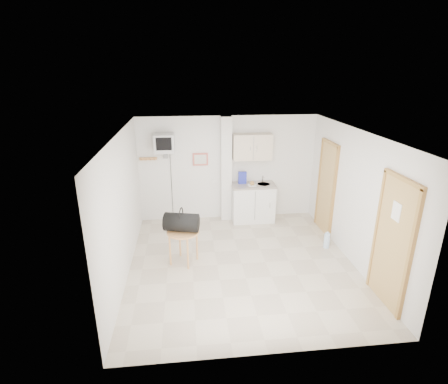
{
  "coord_description": "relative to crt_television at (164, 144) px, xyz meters",
  "views": [
    {
      "loc": [
        -0.97,
        -5.74,
        3.54
      ],
      "look_at": [
        -0.27,
        0.6,
        1.25
      ],
      "focal_mm": 28.0,
      "sensor_mm": 36.0,
      "label": 1
    }
  ],
  "objects": [
    {
      "name": "kitchenette",
      "position": [
        2.02,
        -0.02,
        -1.13
      ],
      "size": [
        1.03,
        0.58,
        2.1
      ],
      "color": "white",
      "rests_on": "ground"
    },
    {
      "name": "room_envelope",
      "position": [
        1.69,
        -1.93,
        -0.4
      ],
      "size": [
        4.24,
        4.54,
        2.55
      ],
      "color": "white",
      "rests_on": "ground"
    },
    {
      "name": "round_table",
      "position": [
        0.36,
        -1.85,
        -1.36
      ],
      "size": [
        0.61,
        0.61,
        0.66
      ],
      "rotation": [
        0.0,
        0.0,
        0.29
      ],
      "color": "tan",
      "rests_on": "ground"
    },
    {
      "name": "ground",
      "position": [
        1.45,
        -2.02,
        -1.94
      ],
      "size": [
        4.5,
        4.5,
        0.0
      ],
      "primitive_type": "plane",
      "color": "beige",
      "rests_on": "ground"
    },
    {
      "name": "duffel_bag",
      "position": [
        0.34,
        -1.84,
        -1.1
      ],
      "size": [
        0.69,
        0.49,
        0.47
      ],
      "rotation": [
        0.0,
        0.0,
        -0.24
      ],
      "color": "black",
      "rests_on": "round_table"
    },
    {
      "name": "crt_television",
      "position": [
        0.0,
        0.0,
        0.0
      ],
      "size": [
        0.44,
        0.45,
        2.15
      ],
      "color": "slate",
      "rests_on": "ground"
    },
    {
      "name": "water_bottle",
      "position": [
        3.3,
        -1.59,
        -1.77
      ],
      "size": [
        0.12,
        0.12,
        0.36
      ],
      "color": "#B6D6F7",
      "rests_on": "ground"
    }
  ]
}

